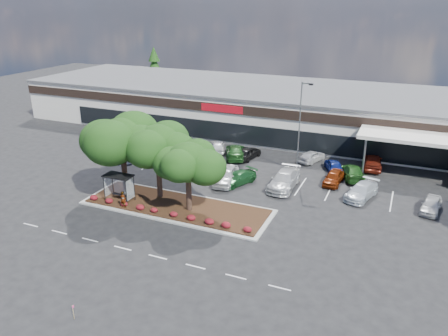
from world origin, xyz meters
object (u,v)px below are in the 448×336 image
at_px(survey_stake, 73,310).
at_px(car_0, 154,150).
at_px(car_1, 134,153).
at_px(light_pole, 300,134).

xyz_separation_m(survey_stake, car_0, (-11.49, 27.81, 0.06)).
bearing_deg(car_1, car_0, 53.98).
height_order(light_pole, car_1, light_pole).
xyz_separation_m(survey_stake, car_1, (-13.19, 25.88, 0.06)).
distance_m(light_pole, car_1, 20.28).
xyz_separation_m(light_pole, car_0, (-17.95, -1.32, -3.83)).
bearing_deg(car_1, survey_stake, -57.66).
bearing_deg(car_1, light_pole, 14.74).
distance_m(car_0, car_1, 2.58).
distance_m(survey_stake, car_1, 29.05).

